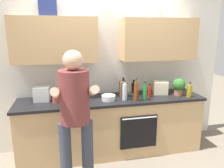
% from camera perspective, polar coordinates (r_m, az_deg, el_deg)
% --- Properties ---
extents(ground_plane, '(12.00, 12.00, 0.00)m').
position_cam_1_polar(ground_plane, '(3.69, -0.04, -17.23)').
color(ground_plane, '#756B5B').
extents(back_wall_unit, '(4.00, 0.38, 2.50)m').
position_cam_1_polar(back_wall_unit, '(3.46, -1.11, 7.09)').
color(back_wall_unit, silver).
rests_on(back_wall_unit, ground).
extents(counter, '(2.84, 0.67, 0.90)m').
position_cam_1_polar(counter, '(3.48, -0.02, -10.84)').
color(counter, tan).
rests_on(counter, ground).
extents(person_standing, '(0.49, 0.45, 1.71)m').
position_cam_1_polar(person_standing, '(2.52, -9.71, -7.11)').
color(person_standing, '#383D4C').
rests_on(person_standing, ground).
extents(bottle_vinegar, '(0.06, 0.06, 0.34)m').
position_cam_1_polar(bottle_vinegar, '(3.18, 6.32, -1.98)').
color(bottle_vinegar, brown).
rests_on(bottle_vinegar, counter).
extents(bottle_oil, '(0.08, 0.08, 0.24)m').
position_cam_1_polar(bottle_oil, '(3.57, 19.71, -1.72)').
color(bottle_oil, olive).
rests_on(bottle_oil, counter).
extents(bottle_soda, '(0.06, 0.06, 0.28)m').
position_cam_1_polar(bottle_soda, '(3.25, 8.64, -2.14)').
color(bottle_soda, '#198C33').
rests_on(bottle_soda, counter).
extents(bottle_juice, '(0.08, 0.08, 0.25)m').
position_cam_1_polar(bottle_juice, '(3.15, -11.43, -3.16)').
color(bottle_juice, orange).
rests_on(bottle_juice, counter).
extents(bottle_soy, '(0.07, 0.07, 0.23)m').
position_cam_1_polar(bottle_soy, '(3.59, 5.66, -1.02)').
color(bottle_soy, black).
rests_on(bottle_soy, counter).
extents(bottle_hotsauce, '(0.05, 0.05, 0.21)m').
position_cam_1_polar(bottle_hotsauce, '(3.43, 9.84, -1.87)').
color(bottle_hotsauce, red).
rests_on(bottle_hotsauce, counter).
extents(bottle_water, '(0.07, 0.07, 0.30)m').
position_cam_1_polar(bottle_water, '(3.22, 3.38, -1.99)').
color(bottle_water, silver).
rests_on(bottle_water, counter).
extents(bottle_syrup, '(0.07, 0.07, 0.20)m').
position_cam_1_polar(bottle_syrup, '(3.35, 6.35, -2.23)').
color(bottle_syrup, '#8C4C14').
rests_on(bottle_syrup, counter).
extents(cup_ceramic, '(0.08, 0.08, 0.09)m').
position_cam_1_polar(cup_ceramic, '(3.21, -14.63, -3.99)').
color(cup_ceramic, '#BF4C47').
rests_on(cup_ceramic, counter).
extents(mixing_bowl, '(0.21, 0.21, 0.08)m').
position_cam_1_polar(mixing_bowl, '(3.22, -0.92, -3.61)').
color(mixing_bowl, silver).
rests_on(mixing_bowl, counter).
extents(knife_block, '(0.10, 0.14, 0.30)m').
position_cam_1_polar(knife_block, '(3.38, 2.98, -1.31)').
color(knife_block, brown).
rests_on(knife_block, counter).
extents(potted_herb, '(0.20, 0.20, 0.28)m').
position_cam_1_polar(potted_herb, '(3.60, 17.19, -0.49)').
color(potted_herb, '#9E6647').
rests_on(potted_herb, counter).
extents(grocery_bag_rice, '(0.26, 0.24, 0.20)m').
position_cam_1_polar(grocery_bag_rice, '(3.62, 12.54, -0.94)').
color(grocery_bag_rice, beige).
rests_on(grocery_bag_rice, counter).
extents(grocery_bag_produce, '(0.24, 0.17, 0.22)m').
position_cam_1_polar(grocery_bag_produce, '(3.32, -18.02, -2.52)').
color(grocery_bag_produce, silver).
rests_on(grocery_bag_produce, counter).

